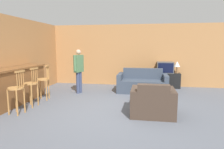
{
  "coord_description": "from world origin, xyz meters",
  "views": [
    {
      "loc": [
        0.81,
        -4.91,
        1.69
      ],
      "look_at": [
        -0.17,
        0.9,
        0.85
      ],
      "focal_mm": 32.0,
      "sensor_mm": 36.0,
      "label": 1
    }
  ],
  "objects_px": {
    "bar_chair_near": "(16,92)",
    "tv_unit": "(165,80)",
    "tv": "(165,67)",
    "table_lamp": "(177,64)",
    "book_on_table": "(144,88)",
    "coffee_table": "(145,91)",
    "person_by_window": "(79,69)",
    "bar_chair_far": "(44,82)",
    "couch_far": "(142,84)",
    "bar_chair_mid": "(31,86)",
    "armchair_near": "(153,103)"
  },
  "relations": [
    {
      "from": "bar_chair_near",
      "to": "tv_unit",
      "type": "bearing_deg",
      "value": 44.87
    },
    {
      "from": "tv",
      "to": "table_lamp",
      "type": "height_order",
      "value": "table_lamp"
    },
    {
      "from": "tv_unit",
      "to": "book_on_table",
      "type": "height_order",
      "value": "tv_unit"
    },
    {
      "from": "tv",
      "to": "coffee_table",
      "type": "bearing_deg",
      "value": -109.01
    },
    {
      "from": "coffee_table",
      "to": "table_lamp",
      "type": "xyz_separation_m",
      "value": [
        1.24,
        2.27,
        0.64
      ]
    },
    {
      "from": "book_on_table",
      "to": "table_lamp",
      "type": "xyz_separation_m",
      "value": [
        1.28,
        2.05,
        0.57
      ]
    },
    {
      "from": "coffee_table",
      "to": "table_lamp",
      "type": "bearing_deg",
      "value": 61.36
    },
    {
      "from": "bar_chair_near",
      "to": "coffee_table",
      "type": "relative_size",
      "value": 1.16
    },
    {
      "from": "tv",
      "to": "person_by_window",
      "type": "distance_m",
      "value": 3.48
    },
    {
      "from": "bar_chair_far",
      "to": "book_on_table",
      "type": "xyz_separation_m",
      "value": [
        3.12,
        0.51,
        -0.19
      ]
    },
    {
      "from": "couch_far",
      "to": "coffee_table",
      "type": "relative_size",
      "value": 1.91
    },
    {
      "from": "bar_chair_mid",
      "to": "tv",
      "type": "xyz_separation_m",
      "value": [
        3.94,
        3.28,
        0.26
      ]
    },
    {
      "from": "coffee_table",
      "to": "tv_unit",
      "type": "xyz_separation_m",
      "value": [
        0.78,
        2.27,
        -0.02
      ]
    },
    {
      "from": "tv",
      "to": "book_on_table",
      "type": "relative_size",
      "value": 2.84
    },
    {
      "from": "tv",
      "to": "book_on_table",
      "type": "bearing_deg",
      "value": -111.86
    },
    {
      "from": "bar_chair_mid",
      "to": "bar_chair_near",
      "type": "bearing_deg",
      "value": -90.0
    },
    {
      "from": "tv_unit",
      "to": "table_lamp",
      "type": "xyz_separation_m",
      "value": [
        0.46,
        0.0,
        0.65
      ]
    },
    {
      "from": "bar_chair_far",
      "to": "person_by_window",
      "type": "bearing_deg",
      "value": 53.44
    },
    {
      "from": "person_by_window",
      "to": "tv",
      "type": "bearing_deg",
      "value": 25.41
    },
    {
      "from": "bar_chair_far",
      "to": "coffee_table",
      "type": "xyz_separation_m",
      "value": [
        3.16,
        0.3,
        -0.25
      ]
    },
    {
      "from": "bar_chair_near",
      "to": "coffee_table",
      "type": "bearing_deg",
      "value": 27.61
    },
    {
      "from": "bar_chair_mid",
      "to": "table_lamp",
      "type": "relative_size",
      "value": 2.3
    },
    {
      "from": "tv_unit",
      "to": "couch_far",
      "type": "bearing_deg",
      "value": -134.1
    },
    {
      "from": "tv",
      "to": "book_on_table",
      "type": "height_order",
      "value": "tv"
    },
    {
      "from": "bar_chair_mid",
      "to": "tv_unit",
      "type": "relative_size",
      "value": 0.92
    },
    {
      "from": "armchair_near",
      "to": "coffee_table",
      "type": "xyz_separation_m",
      "value": [
        -0.19,
        1.19,
        0.01
      ]
    },
    {
      "from": "bar_chair_mid",
      "to": "table_lamp",
      "type": "bearing_deg",
      "value": 36.73
    },
    {
      "from": "bar_chair_far",
      "to": "armchair_near",
      "type": "height_order",
      "value": "bar_chair_far"
    },
    {
      "from": "armchair_near",
      "to": "tv",
      "type": "bearing_deg",
      "value": 80.22
    },
    {
      "from": "bar_chair_mid",
      "to": "armchair_near",
      "type": "distance_m",
      "value": 3.36
    },
    {
      "from": "armchair_near",
      "to": "coffee_table",
      "type": "relative_size",
      "value": 1.11
    },
    {
      "from": "bar_chair_near",
      "to": "table_lamp",
      "type": "relative_size",
      "value": 2.3
    },
    {
      "from": "tv",
      "to": "bar_chair_mid",
      "type": "bearing_deg",
      "value": -140.23
    },
    {
      "from": "tv",
      "to": "table_lamp",
      "type": "relative_size",
      "value": 1.37
    },
    {
      "from": "tv",
      "to": "table_lamp",
      "type": "distance_m",
      "value": 0.48
    },
    {
      "from": "table_lamp",
      "to": "coffee_table",
      "type": "bearing_deg",
      "value": -118.64
    },
    {
      "from": "bar_chair_near",
      "to": "person_by_window",
      "type": "bearing_deg",
      "value": 71.86
    },
    {
      "from": "tv_unit",
      "to": "table_lamp",
      "type": "distance_m",
      "value": 0.8
    },
    {
      "from": "tv",
      "to": "book_on_table",
      "type": "distance_m",
      "value": 2.25
    },
    {
      "from": "bar_chair_near",
      "to": "book_on_table",
      "type": "height_order",
      "value": "bar_chair_near"
    },
    {
      "from": "book_on_table",
      "to": "couch_far",
      "type": "bearing_deg",
      "value": 93.29
    },
    {
      "from": "book_on_table",
      "to": "person_by_window",
      "type": "bearing_deg",
      "value": 166.52
    },
    {
      "from": "coffee_table",
      "to": "tv_unit",
      "type": "height_order",
      "value": "tv_unit"
    },
    {
      "from": "book_on_table",
      "to": "tv_unit",
      "type": "bearing_deg",
      "value": 68.17
    },
    {
      "from": "coffee_table",
      "to": "tv",
      "type": "xyz_separation_m",
      "value": [
        0.78,
        2.27,
        0.51
      ]
    },
    {
      "from": "bar_chair_mid",
      "to": "tv",
      "type": "height_order",
      "value": "bar_chair_mid"
    },
    {
      "from": "tv_unit",
      "to": "person_by_window",
      "type": "xyz_separation_m",
      "value": [
        -3.14,
        -1.5,
        0.59
      ]
    },
    {
      "from": "tv_unit",
      "to": "book_on_table",
      "type": "xyz_separation_m",
      "value": [
        -0.82,
        -2.05,
        0.08
      ]
    },
    {
      "from": "person_by_window",
      "to": "bar_chair_mid",
      "type": "bearing_deg",
      "value": -113.99
    },
    {
      "from": "armchair_near",
      "to": "tv_unit",
      "type": "relative_size",
      "value": 0.87
    }
  ]
}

